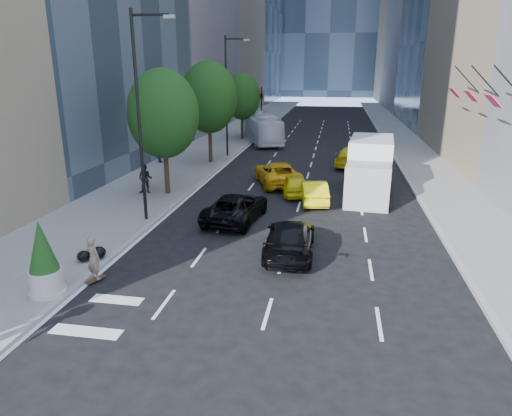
% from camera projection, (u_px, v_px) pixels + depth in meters
% --- Properties ---
extents(ground, '(160.00, 160.00, 0.00)m').
position_uv_depth(ground, '(258.00, 261.00, 18.62)').
color(ground, black).
rests_on(ground, ground).
extents(sidewalk_left, '(6.00, 120.00, 0.15)m').
position_uv_depth(sidewalk_left, '(222.00, 142.00, 48.32)').
color(sidewalk_left, slate).
rests_on(sidewalk_left, ground).
extents(sidewalk_right, '(4.00, 120.00, 0.15)m').
position_uv_depth(sidewalk_right, '(408.00, 147.00, 45.18)').
color(sidewalk_right, slate).
rests_on(sidewalk_right, ground).
extents(lamp_near, '(2.13, 0.22, 10.00)m').
position_uv_depth(lamp_near, '(142.00, 106.00, 21.71)').
color(lamp_near, black).
rests_on(lamp_near, sidewalk_left).
extents(lamp_far, '(2.13, 0.22, 10.00)m').
position_uv_depth(lamp_far, '(228.00, 89.00, 38.66)').
color(lamp_far, black).
rests_on(lamp_far, sidewalk_left).
extents(tree_near, '(4.20, 4.20, 7.46)m').
position_uv_depth(tree_near, '(163.00, 114.00, 26.81)').
color(tree_near, black).
rests_on(tree_near, sidewalk_left).
extents(tree_mid, '(4.50, 4.50, 7.99)m').
position_uv_depth(tree_mid, '(209.00, 98.00, 36.12)').
color(tree_mid, black).
rests_on(tree_mid, sidewalk_left).
extents(tree_far, '(3.90, 3.90, 6.92)m').
position_uv_depth(tree_far, '(242.00, 97.00, 48.57)').
color(tree_far, black).
rests_on(tree_far, sidewalk_left).
extents(traffic_signal, '(2.48, 0.53, 5.20)m').
position_uv_depth(traffic_signal, '(261.00, 96.00, 56.08)').
color(traffic_signal, black).
rests_on(traffic_signal, sidewalk_left).
extents(facade_flags, '(1.85, 13.30, 2.05)m').
position_uv_depth(facade_flags, '(485.00, 95.00, 24.45)').
color(facade_flags, black).
rests_on(facade_flags, ground).
extents(skateboarder, '(0.70, 0.58, 1.65)m').
position_uv_depth(skateboarder, '(94.00, 261.00, 16.63)').
color(skateboarder, '#7C684D').
rests_on(skateboarder, ground).
extents(black_sedan_lincoln, '(2.93, 5.33, 1.41)m').
position_uv_depth(black_sedan_lincoln, '(236.00, 207.00, 23.44)').
color(black_sedan_lincoln, black).
rests_on(black_sedan_lincoln, ground).
extents(black_sedan_mercedes, '(2.16, 5.00, 1.43)m').
position_uv_depth(black_sedan_mercedes, '(290.00, 238.00, 19.15)').
color(black_sedan_mercedes, black).
rests_on(black_sedan_mercedes, ground).
extents(taxi_a, '(2.33, 4.10, 1.31)m').
position_uv_depth(taxi_a, '(294.00, 184.00, 28.28)').
color(taxi_a, yellow).
rests_on(taxi_a, ground).
extents(taxi_b, '(1.99, 4.20, 1.33)m').
position_uv_depth(taxi_b, '(314.00, 191.00, 26.60)').
color(taxi_b, '#FFEB0D').
rests_on(taxi_b, ground).
extents(taxi_c, '(4.19, 5.98, 1.52)m').
position_uv_depth(taxi_c, '(278.00, 173.00, 30.77)').
color(taxi_c, '#DD9C0B').
rests_on(taxi_c, ground).
extents(taxi_d, '(2.92, 5.49, 1.52)m').
position_uv_depth(taxi_d, '(351.00, 157.00, 36.52)').
color(taxi_d, yellow).
rests_on(taxi_d, ground).
extents(city_bus, '(5.81, 10.91, 2.97)m').
position_uv_depth(city_bus, '(263.00, 128.00, 48.10)').
color(city_bus, silver).
rests_on(city_bus, ground).
extents(box_truck, '(3.25, 7.32, 3.40)m').
position_uv_depth(box_truck, '(370.00, 167.00, 27.93)').
color(box_truck, beige).
rests_on(box_truck, ground).
extents(pedestrian_a, '(0.97, 0.81, 1.82)m').
position_uv_depth(pedestrian_a, '(145.00, 179.00, 27.93)').
color(pedestrian_a, black).
rests_on(pedestrian_a, sidewalk_left).
extents(pedestrian_b, '(0.98, 0.87, 1.59)m').
position_uv_depth(pedestrian_b, '(160.00, 153.00, 37.13)').
color(pedestrian_b, black).
rests_on(pedestrian_b, sidewalk_left).
extents(planter_shrub, '(1.10, 1.10, 2.63)m').
position_uv_depth(planter_shrub, '(43.00, 260.00, 15.32)').
color(planter_shrub, '#BBAD9B').
rests_on(planter_shrub, sidewalk_left).
extents(garbage_bags, '(1.00, 0.96, 0.49)m').
position_uv_depth(garbage_bags, '(93.00, 254.00, 18.38)').
color(garbage_bags, black).
rests_on(garbage_bags, sidewalk_left).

